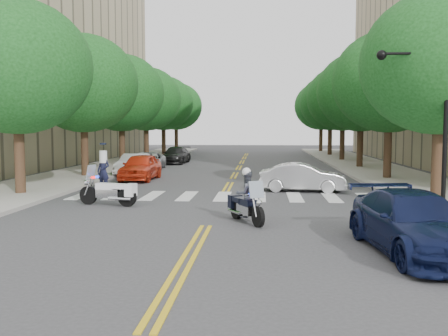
# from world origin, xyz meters

# --- Properties ---
(ground) EXTENTS (140.00, 140.00, 0.00)m
(ground) POSITION_xyz_m (0.00, 0.00, 0.00)
(ground) COLOR #38383A
(ground) RESTS_ON ground
(sidewalk_left) EXTENTS (5.00, 60.00, 0.15)m
(sidewalk_left) POSITION_xyz_m (-9.50, 22.00, 0.07)
(sidewalk_left) COLOR #9E9991
(sidewalk_left) RESTS_ON ground
(sidewalk_right) EXTENTS (5.00, 60.00, 0.15)m
(sidewalk_right) POSITION_xyz_m (9.50, 22.00, 0.07)
(sidewalk_right) COLOR #9E9991
(sidewalk_right) RESTS_ON ground
(tree_l_0) EXTENTS (6.40, 6.40, 8.45)m
(tree_l_0) POSITION_xyz_m (-8.80, 6.00, 5.55)
(tree_l_0) COLOR #382316
(tree_l_0) RESTS_ON ground
(tree_l_1) EXTENTS (6.40, 6.40, 8.45)m
(tree_l_1) POSITION_xyz_m (-8.80, 14.00, 5.55)
(tree_l_1) COLOR #382316
(tree_l_1) RESTS_ON ground
(tree_l_2) EXTENTS (6.40, 6.40, 8.45)m
(tree_l_2) POSITION_xyz_m (-8.80, 22.00, 5.55)
(tree_l_2) COLOR #382316
(tree_l_2) RESTS_ON ground
(tree_l_3) EXTENTS (6.40, 6.40, 8.45)m
(tree_l_3) POSITION_xyz_m (-8.80, 30.00, 5.55)
(tree_l_3) COLOR #382316
(tree_l_3) RESTS_ON ground
(tree_l_4) EXTENTS (6.40, 6.40, 8.45)m
(tree_l_4) POSITION_xyz_m (-8.80, 38.00, 5.55)
(tree_l_4) COLOR #382316
(tree_l_4) RESTS_ON ground
(tree_l_5) EXTENTS (6.40, 6.40, 8.45)m
(tree_l_5) POSITION_xyz_m (-8.80, 46.00, 5.55)
(tree_l_5) COLOR #382316
(tree_l_5) RESTS_ON ground
(tree_r_0) EXTENTS (6.40, 6.40, 8.45)m
(tree_r_0) POSITION_xyz_m (8.80, 6.00, 5.55)
(tree_r_0) COLOR #382316
(tree_r_0) RESTS_ON ground
(tree_r_1) EXTENTS (6.40, 6.40, 8.45)m
(tree_r_1) POSITION_xyz_m (8.80, 14.00, 5.55)
(tree_r_1) COLOR #382316
(tree_r_1) RESTS_ON ground
(tree_r_2) EXTENTS (6.40, 6.40, 8.45)m
(tree_r_2) POSITION_xyz_m (8.80, 22.00, 5.55)
(tree_r_2) COLOR #382316
(tree_r_2) RESTS_ON ground
(tree_r_3) EXTENTS (6.40, 6.40, 8.45)m
(tree_r_3) POSITION_xyz_m (8.80, 30.00, 5.55)
(tree_r_3) COLOR #382316
(tree_r_3) RESTS_ON ground
(tree_r_4) EXTENTS (6.40, 6.40, 8.45)m
(tree_r_4) POSITION_xyz_m (8.80, 38.00, 5.55)
(tree_r_4) COLOR #382316
(tree_r_4) RESTS_ON ground
(tree_r_5) EXTENTS (6.40, 6.40, 8.45)m
(tree_r_5) POSITION_xyz_m (8.80, 46.00, 5.55)
(tree_r_5) COLOR #382316
(tree_r_5) RESTS_ON ground
(traffic_signal_pole) EXTENTS (2.82, 0.42, 6.00)m
(traffic_signal_pole) POSITION_xyz_m (7.72, 3.50, 3.72)
(traffic_signal_pole) COLOR black
(traffic_signal_pole) RESTS_ON ground
(motorcycle_police) EXTENTS (1.23, 1.99, 1.74)m
(motorcycle_police) POSITION_xyz_m (1.17, 0.68, 0.77)
(motorcycle_police) COLOR black
(motorcycle_police) RESTS_ON ground
(motorcycle_parked) EXTENTS (2.38, 0.94, 1.55)m
(motorcycle_parked) POSITION_xyz_m (-4.01, 3.66, 0.54)
(motorcycle_parked) COLOR black
(motorcycle_parked) RESTS_ON ground
(officer_standing) EXTENTS (0.76, 0.62, 1.81)m
(officer_standing) POSITION_xyz_m (-5.87, 8.36, 0.90)
(officer_standing) COLOR #161832
(officer_standing) RESTS_ON ground
(convertible) EXTENTS (4.13, 1.83, 1.32)m
(convertible) POSITION_xyz_m (3.59, 8.50, 0.66)
(convertible) COLOR #BDBDBF
(convertible) RESTS_ON ground
(sedan_blue) EXTENTS (2.62, 5.23, 1.46)m
(sedan_blue) POSITION_xyz_m (5.28, -2.91, 0.73)
(sedan_blue) COLOR #0D153A
(sedan_blue) RESTS_ON ground
(parked_car_a) EXTENTS (1.84, 4.42, 1.50)m
(parked_car_a) POSITION_xyz_m (-5.20, 13.00, 0.75)
(parked_car_a) COLOR red
(parked_car_a) RESTS_ON ground
(parked_car_b) EXTENTS (1.67, 4.15, 1.34)m
(parked_car_b) POSITION_xyz_m (-6.30, 15.82, 0.67)
(parked_car_b) COLOR silver
(parked_car_b) RESTS_ON ground
(parked_car_c) EXTENTS (2.36, 4.52, 1.21)m
(parked_car_c) POSITION_xyz_m (-6.30, 20.03, 0.61)
(parked_car_c) COLOR #A5A7AD
(parked_car_c) RESTS_ON ground
(parked_car_d) EXTENTS (2.14, 4.79, 1.36)m
(parked_car_d) POSITION_xyz_m (-5.45, 26.14, 0.68)
(parked_car_d) COLOR black
(parked_car_d) RESTS_ON ground
(parked_car_e) EXTENTS (1.58, 3.57, 1.20)m
(parked_car_e) POSITION_xyz_m (-6.30, 30.64, 0.60)
(parked_car_e) COLOR #A8A8AD
(parked_car_e) RESTS_ON ground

